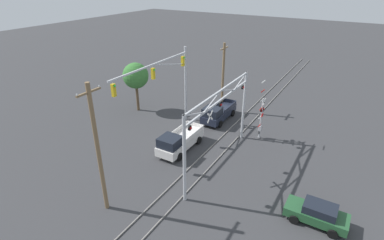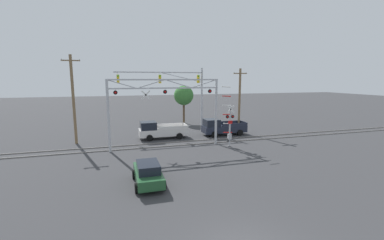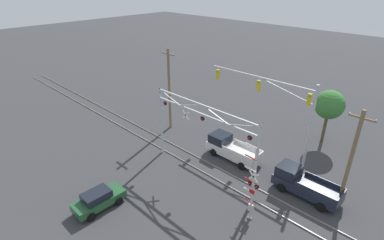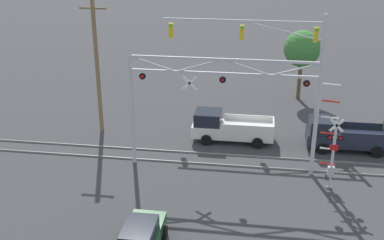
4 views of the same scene
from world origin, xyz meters
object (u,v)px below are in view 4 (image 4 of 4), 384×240
object	(u,v)px
traffic_signal_span	(281,50)
pickup_truck_following	(343,135)
crossing_gantry	(222,96)
utility_pole_left	(97,66)
crossing_signal_mast	(332,153)
pickup_truck_lead	(228,127)
sedan_waiting	(140,238)
background_tree_beyond_span	(302,49)

from	to	relation	value
traffic_signal_span	pickup_truck_following	bearing A→B (deg)	-37.47
crossing_gantry	utility_pole_left	xyz separation A→B (m)	(-8.83, 4.28, 0.18)
crossing_signal_mast	pickup_truck_lead	size ratio (longest dim) A/B	1.12
traffic_signal_span	utility_pole_left	bearing A→B (deg)	-167.31
traffic_signal_span	crossing_signal_mast	bearing A→B (deg)	-72.32
sedan_waiting	traffic_signal_span	bearing A→B (deg)	68.29
background_tree_beyond_span	sedan_waiting	bearing A→B (deg)	-110.42
crossing_signal_mast	background_tree_beyond_span	xyz separation A→B (m)	(-0.81, 14.85, 2.10)
pickup_truck_lead	sedan_waiting	distance (m)	13.01
traffic_signal_span	background_tree_beyond_span	bearing A→B (deg)	72.90
pickup_truck_following	pickup_truck_lead	bearing A→B (deg)	177.96
pickup_truck_lead	sedan_waiting	size ratio (longest dim) A/B	1.39
traffic_signal_span	pickup_truck_lead	distance (m)	6.49
sedan_waiting	background_tree_beyond_span	world-z (taller)	background_tree_beyond_span
crossing_signal_mast	traffic_signal_span	world-z (taller)	traffic_signal_span
traffic_signal_span	sedan_waiting	xyz separation A→B (m)	(-6.23, -15.63, -4.92)
crossing_gantry	sedan_waiting	bearing A→B (deg)	-108.01
crossing_signal_mast	utility_pole_left	world-z (taller)	utility_pole_left
crossing_signal_mast	pickup_truck_following	bearing A→B (deg)	74.65
crossing_signal_mast	crossing_gantry	bearing A→B (deg)	165.89
pickup_truck_following	utility_pole_left	distance (m)	16.91
pickup_truck_following	background_tree_beyond_span	world-z (taller)	background_tree_beyond_span
traffic_signal_span	sedan_waiting	bearing A→B (deg)	-111.71
crossing_gantry	pickup_truck_lead	distance (m)	5.47
sedan_waiting	utility_pole_left	world-z (taller)	utility_pole_left
pickup_truck_lead	pickup_truck_following	size ratio (longest dim) A/B	1.02
crossing_gantry	background_tree_beyond_span	size ratio (longest dim) A/B	1.88
pickup_truck_lead	utility_pole_left	distance (m)	9.73
utility_pole_left	background_tree_beyond_span	bearing A→B (deg)	32.45
crossing_signal_mast	pickup_truck_lead	bearing A→B (deg)	137.06
crossing_signal_mast	pickup_truck_following	world-z (taller)	crossing_signal_mast
crossing_signal_mast	pickup_truck_following	size ratio (longest dim) A/B	1.15
pickup_truck_lead	pickup_truck_following	distance (m)	7.53
utility_pole_left	background_tree_beyond_span	size ratio (longest dim) A/B	1.60
traffic_signal_span	sedan_waiting	size ratio (longest dim) A/B	2.81
pickup_truck_lead	pickup_truck_following	xyz separation A→B (m)	(7.52, -0.27, -0.00)
pickup_truck_following	background_tree_beyond_span	size ratio (longest dim) A/B	0.92
sedan_waiting	utility_pole_left	distance (m)	14.77
traffic_signal_span	pickup_truck_following	xyz separation A→B (m)	(4.21, -3.23, -4.73)
crossing_signal_mast	sedan_waiting	size ratio (longest dim) A/B	1.56
pickup_truck_following	sedan_waiting	distance (m)	16.21
pickup_truck_following	utility_pole_left	world-z (taller)	utility_pole_left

